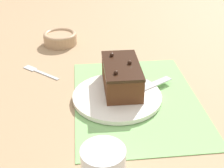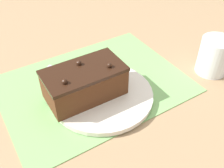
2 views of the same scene
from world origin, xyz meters
name	(u,v)px [view 2 (image 2 of 2)]	position (x,y,z in m)	size (l,w,h in m)	color
ground_plane	(94,85)	(0.00, 0.00, 0.00)	(3.00, 3.00, 0.00)	#9E7F5B
placemat_woven	(94,84)	(0.00, 0.00, 0.00)	(0.46, 0.34, 0.00)	#7AB266
cake_plate	(102,95)	(0.01, 0.05, 0.01)	(0.25, 0.25, 0.01)	white
chocolate_cake	(84,82)	(0.04, 0.04, 0.05)	(0.18, 0.10, 0.08)	#512D19
serving_knife	(95,82)	(0.00, 0.02, 0.02)	(0.13, 0.20, 0.01)	slate
drinking_glass	(214,56)	(-0.30, 0.12, 0.05)	(0.08, 0.08, 0.10)	white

